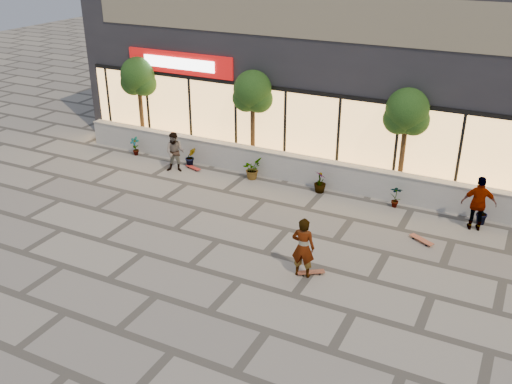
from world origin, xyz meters
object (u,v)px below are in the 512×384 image
at_px(skateboard_right_near, 421,240).
at_px(skater_center, 303,247).
at_px(skateboard_left, 193,168).
at_px(tree_west, 138,79).
at_px(skater_right_near, 479,204).
at_px(tree_midwest, 253,94).
at_px(skater_left, 175,152).
at_px(skateboard_center, 311,272).
at_px(tree_mideast, 407,114).

bearing_deg(skateboard_right_near, skater_center, -97.84).
height_order(skater_center, skateboard_left, skater_center).
relative_size(tree_west, skateboard_right_near, 4.68).
xyz_separation_m(tree_west, skater_right_near, (14.40, -1.68, -2.07)).
distance_m(tree_midwest, skateboard_left, 3.80).
relative_size(tree_midwest, skater_left, 2.42).
bearing_deg(skateboard_center, tree_midwest, 94.13).
distance_m(skater_center, skater_right_near, 6.38).
bearing_deg(tree_mideast, tree_west, 180.00).
height_order(tree_mideast, skateboard_left, tree_mideast).
bearing_deg(skater_left, skater_center, -52.95).
relative_size(tree_mideast, skater_center, 2.20).
bearing_deg(skater_center, skateboard_right_near, -133.54).
bearing_deg(skater_left, skater_right_near, -18.98).
bearing_deg(skateboard_left, skater_left, -120.23).
distance_m(skater_right_near, skateboard_center, 6.20).
distance_m(skater_left, skateboard_right_near, 10.11).
distance_m(tree_west, skateboard_center, 12.85).
height_order(tree_midwest, skateboard_right_near, tree_midwest).
xyz_separation_m(tree_west, skateboard_left, (3.57, -1.50, -2.91)).
height_order(skateboard_center, skateboard_right_near, skateboard_right_near).
distance_m(tree_west, skateboard_right_near, 13.77).
bearing_deg(skater_right_near, skater_left, -10.22).
height_order(tree_mideast, skateboard_right_near, tree_mideast).
bearing_deg(tree_west, skateboard_right_near, -14.23).
relative_size(tree_mideast, skater_right_near, 2.14).
distance_m(tree_midwest, skateboard_center, 8.83).
bearing_deg(skateboard_center, skateboard_right_near, 19.54).
height_order(skater_left, skateboard_right_near, skater_left).
bearing_deg(skateboard_center, skater_center, 177.84).
bearing_deg(skateboard_center, tree_west, 114.31).
relative_size(tree_west, tree_mideast, 1.00).
xyz_separation_m(tree_midwest, skateboard_left, (-1.93, -1.50, -2.91)).
distance_m(tree_west, skater_left, 4.23).
relative_size(tree_west, tree_midwest, 1.00).
height_order(skateboard_left, skateboard_right_near, skateboard_right_near).
bearing_deg(skateboard_left, skater_right_near, 16.72).
xyz_separation_m(tree_midwest, tree_mideast, (6.00, 0.00, 0.00)).
distance_m(skater_right_near, skateboard_right_near, 2.27).
distance_m(tree_mideast, skater_left, 8.94).
relative_size(tree_midwest, skateboard_left, 5.00).
bearing_deg(tree_mideast, skateboard_left, -169.29).
bearing_deg(skateboard_left, tree_west, 174.87).
height_order(skater_left, skater_right_near, skater_right_near).
distance_m(skater_left, skateboard_center, 8.92).
relative_size(tree_midwest, skateboard_right_near, 4.68).
bearing_deg(skateboard_left, tree_mideast, 28.40).
relative_size(skater_center, skateboard_right_near, 2.13).
bearing_deg(skateboard_left, skateboard_right_near, 6.90).
height_order(skater_right_near, skateboard_left, skater_right_near).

